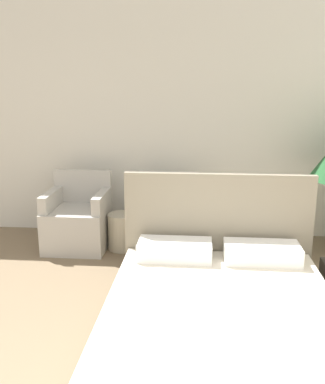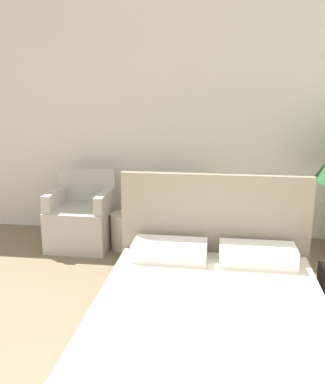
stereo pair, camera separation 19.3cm
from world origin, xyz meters
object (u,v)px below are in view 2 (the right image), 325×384
at_px(armchair_near_window_left, 81,222).
at_px(armchair_near_window_right, 170,226).
at_px(bed, 210,332).
at_px(side_table, 125,231).

xyz_separation_m(armchair_near_window_left, armchair_near_window_right, (1.05, -0.00, 0.00)).
relative_size(bed, armchair_near_window_right, 2.27).
height_order(bed, armchair_near_window_right, bed).
bearing_deg(armchair_near_window_left, side_table, -0.65).
height_order(bed, side_table, bed).
distance_m(bed, armchair_near_window_right, 2.14).
distance_m(bed, armchair_near_window_left, 2.60).
xyz_separation_m(bed, armchair_near_window_right, (-0.51, 2.08, 0.02)).
bearing_deg(armchair_near_window_right, bed, -78.82).
distance_m(armchair_near_window_left, armchair_near_window_right, 1.05).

